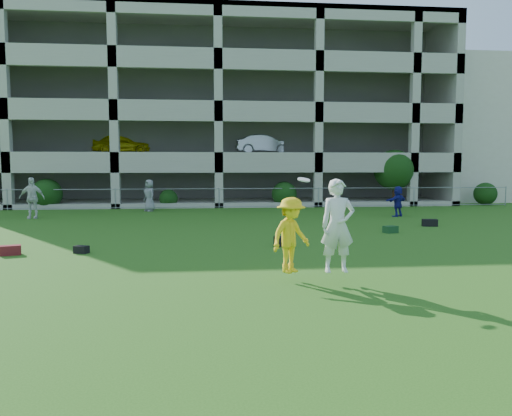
{
  "coord_description": "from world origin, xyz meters",
  "views": [
    {
      "loc": [
        -0.86,
        -10.5,
        2.59
      ],
      "look_at": [
        0.54,
        3.0,
        1.4
      ],
      "focal_mm": 35.0,
      "sensor_mm": 36.0,
      "label": 1
    }
  ],
  "objects": [
    {
      "name": "ground",
      "position": [
        0.0,
        0.0,
        0.0
      ],
      "size": [
        100.0,
        100.0,
        0.0
      ],
      "primitive_type": "plane",
      "color": "#235114",
      "rests_on": "ground"
    },
    {
      "name": "stucco_building",
      "position": [
        23.0,
        28.0,
        5.0
      ],
      "size": [
        16.0,
        14.0,
        10.0
      ],
      "primitive_type": "cube",
      "color": "beige",
      "rests_on": "ground"
    },
    {
      "name": "bystander_b",
      "position": [
        -9.08,
        14.25,
        0.99
      ],
      "size": [
        1.17,
        0.53,
        1.97
      ],
      "primitive_type": "imported",
      "rotation": [
        0.0,
        0.0,
        0.04
      ],
      "color": "silver",
      "rests_on": "ground"
    },
    {
      "name": "bystander_c",
      "position": [
        -3.89,
        17.43,
        0.88
      ],
      "size": [
        0.95,
        1.02,
        1.76
      ],
      "primitive_type": "imported",
      "rotation": [
        0.0,
        0.0,
        -0.97
      ],
      "color": "gray",
      "rests_on": "ground"
    },
    {
      "name": "bystander_d",
      "position": [
        8.7,
        13.33,
        0.76
      ],
      "size": [
        1.43,
        1.11,
        1.51
      ],
      "primitive_type": "imported",
      "rotation": [
        0.0,
        0.0,
        3.69
      ],
      "color": "navy",
      "rests_on": "ground"
    },
    {
      "name": "bag_red_a",
      "position": [
        -6.4,
        4.25,
        0.14
      ],
      "size": [
        0.62,
        0.46,
        0.28
      ],
      "primitive_type": "cube",
      "rotation": [
        0.0,
        0.0,
        0.31
      ],
      "color": "#531A0E",
      "rests_on": "ground"
    },
    {
      "name": "bag_black_b",
      "position": [
        -4.45,
        4.34,
        0.11
      ],
      "size": [
        0.47,
        0.39,
        0.22
      ],
      "primitive_type": "cube",
      "rotation": [
        0.0,
        0.0,
        -0.41
      ],
      "color": "black",
      "rests_on": "ground"
    },
    {
      "name": "bag_green_c",
      "position": [
        6.15,
        7.63,
        0.13
      ],
      "size": [
        0.59,
        0.5,
        0.26
      ],
      "primitive_type": "cube",
      "rotation": [
        0.0,
        0.0,
        0.35
      ],
      "color": "#14381B",
      "rests_on": "ground"
    },
    {
      "name": "crate_d",
      "position": [
        1.53,
        5.0,
        0.15
      ],
      "size": [
        0.41,
        0.41,
        0.3
      ],
      "primitive_type": "cube",
      "rotation": [
        0.0,
        0.0,
        0.19
      ],
      "color": "black",
      "rests_on": "ground"
    },
    {
      "name": "bag_black_e",
      "position": [
        8.53,
        9.39,
        0.15
      ],
      "size": [
        0.64,
        0.39,
        0.3
      ],
      "primitive_type": "cube",
      "rotation": [
        0.0,
        0.0,
        -0.16
      ],
      "color": "black",
      "rests_on": "ground"
    },
    {
      "name": "frisbee_contest",
      "position": [
        1.4,
        0.1,
        1.13
      ],
      "size": [
        1.94,
        1.16,
        2.12
      ],
      "color": "yellow",
      "rests_on": "ground"
    },
    {
      "name": "parking_garage",
      "position": [
        -0.01,
        27.7,
        6.01
      ],
      "size": [
        30.0,
        14.0,
        12.0
      ],
      "color": "#9E998C",
      "rests_on": "ground"
    },
    {
      "name": "fence",
      "position": [
        0.0,
        19.0,
        0.61
      ],
      "size": [
        36.06,
        0.06,
        1.2
      ],
      "color": "gray",
      "rests_on": "ground"
    },
    {
      "name": "shrub_row",
      "position": [
        4.59,
        19.7,
        1.51
      ],
      "size": [
        34.38,
        2.52,
        3.5
      ],
      "color": "#163D11",
      "rests_on": "ground"
    }
  ]
}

